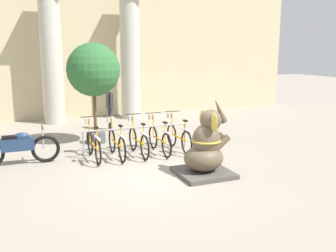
# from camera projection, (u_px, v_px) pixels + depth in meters

# --- Properties ---
(ground_plane) EXTENTS (60.00, 60.00, 0.00)m
(ground_plane) POSITION_uv_depth(u_px,v_px,m) (158.00, 174.00, 8.88)
(ground_plane) COLOR gray
(building_facade) EXTENTS (20.00, 0.20, 6.00)m
(building_facade) POSITION_uv_depth(u_px,v_px,m) (88.00, 48.00, 16.10)
(building_facade) COLOR #C6B78E
(building_facade) RESTS_ON ground_plane
(column_left) EXTENTS (1.02, 1.02, 5.16)m
(column_left) POSITION_uv_depth(u_px,v_px,m) (52.00, 57.00, 14.68)
(column_left) COLOR #BCB7A8
(column_left) RESTS_ON ground_plane
(column_right) EXTENTS (1.02, 1.02, 5.16)m
(column_right) POSITION_uv_depth(u_px,v_px,m) (130.00, 57.00, 15.85)
(column_right) COLOR #BCB7A8
(column_right) RESTS_ON ground_plane
(bike_rack) EXTENTS (3.09, 0.05, 0.77)m
(bike_rack) POSITION_uv_depth(u_px,v_px,m) (137.00, 133.00, 10.56)
(bike_rack) COLOR gray
(bike_rack) RESTS_ON ground_plane
(bicycle_0) EXTENTS (0.48, 1.78, 1.10)m
(bicycle_0) POSITION_uv_depth(u_px,v_px,m) (93.00, 144.00, 10.05)
(bicycle_0) COLOR black
(bicycle_0) RESTS_ON ground_plane
(bicycle_1) EXTENTS (0.48, 1.78, 1.10)m
(bicycle_1) POSITION_uv_depth(u_px,v_px,m) (116.00, 142.00, 10.24)
(bicycle_1) COLOR black
(bicycle_1) RESTS_ON ground_plane
(bicycle_2) EXTENTS (0.48, 1.78, 1.10)m
(bicycle_2) POSITION_uv_depth(u_px,v_px,m) (138.00, 140.00, 10.47)
(bicycle_2) COLOR black
(bicycle_2) RESTS_ON ground_plane
(bicycle_3) EXTENTS (0.48, 1.78, 1.10)m
(bicycle_3) POSITION_uv_depth(u_px,v_px,m) (159.00, 138.00, 10.69)
(bicycle_3) COLOR black
(bicycle_3) RESTS_ON ground_plane
(bicycle_4) EXTENTS (0.48, 1.78, 1.10)m
(bicycle_4) POSITION_uv_depth(u_px,v_px,m) (178.00, 136.00, 10.96)
(bicycle_4) COLOR black
(bicycle_4) RESTS_ON ground_plane
(elephant_statue) EXTENTS (1.23, 1.23, 1.83)m
(elephant_statue) POSITION_uv_depth(u_px,v_px,m) (206.00, 149.00, 8.72)
(elephant_statue) COLOR #4C4742
(elephant_statue) RESTS_ON ground_plane
(motorcycle) EXTENTS (2.07, 0.55, 0.96)m
(motorcycle) POSITION_uv_depth(u_px,v_px,m) (18.00, 147.00, 9.49)
(motorcycle) COLOR black
(motorcycle) RESTS_ON ground_plane
(person_pedestrian) EXTENTS (0.21, 0.47, 1.62)m
(person_pedestrian) POSITION_uv_depth(u_px,v_px,m) (110.00, 104.00, 13.68)
(person_pedestrian) COLOR #28282D
(person_pedestrian) RESTS_ON ground_plane
(potted_tree) EXTENTS (1.64, 1.64, 3.13)m
(potted_tree) POSITION_uv_depth(u_px,v_px,m) (93.00, 72.00, 11.45)
(potted_tree) COLOR #4C4C4C
(potted_tree) RESTS_ON ground_plane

